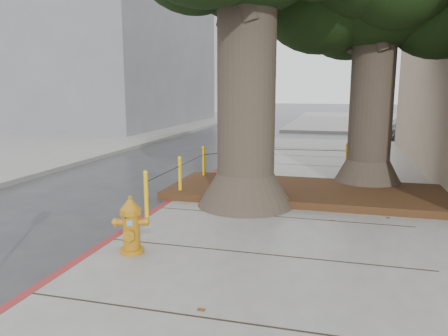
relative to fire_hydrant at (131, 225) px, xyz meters
name	(u,v)px	position (x,y,z in m)	size (l,w,h in m)	color
ground	(227,260)	(1.37, 0.46, -0.58)	(140.00, 140.00, 0.00)	#28282B
sidewalk_far	(401,121)	(7.37, 30.46, -0.51)	(16.00, 20.00, 0.15)	slate
curb_red	(168,205)	(-0.63, 2.96, -0.51)	(0.14, 26.00, 0.16)	maroon
planter_bed	(306,192)	(2.27, 4.36, -0.35)	(6.40, 2.60, 0.16)	black
building_far_grey	(99,39)	(-13.63, 22.46, 5.42)	(12.00, 16.00, 12.00)	slate
building_far_white	(186,47)	(-15.63, 45.46, 6.92)	(12.00, 18.00, 15.00)	silver
bollard_ring	(238,167)	(0.51, 4.83, 0.08)	(3.79, 5.39, 0.95)	yellow
fire_hydrant	(131,225)	(0.00, 0.00, 0.00)	(0.47, 0.46, 0.88)	#BC7913
car_silver	(415,128)	(6.64, 18.35, 0.03)	(1.44, 3.58, 1.22)	#AEADB2
car_dark	(122,119)	(-10.92, 20.17, 0.03)	(1.70, 4.19, 1.21)	black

